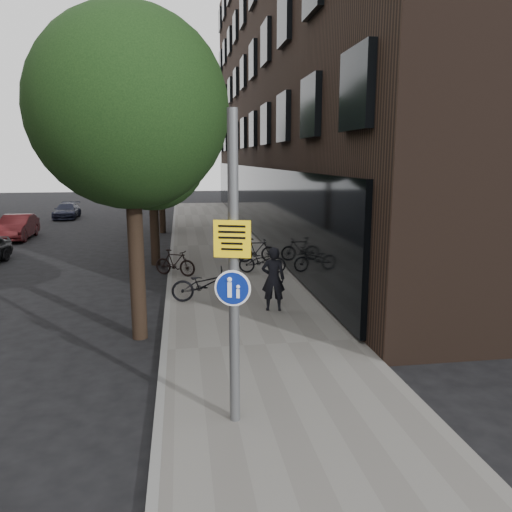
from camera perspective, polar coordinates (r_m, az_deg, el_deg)
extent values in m
plane|color=black|center=(8.45, 3.34, -18.96)|extent=(120.00, 120.00, 0.00)
cube|color=slate|center=(17.74, -2.55, -2.52)|extent=(4.50, 60.00, 0.12)
cube|color=slate|center=(17.65, -9.84, -2.72)|extent=(0.15, 60.00, 0.13)
cube|color=black|center=(31.20, 10.92, 19.69)|extent=(12.00, 40.00, 18.00)
cylinder|color=black|center=(11.99, -13.42, -1.89)|extent=(0.36, 0.36, 3.20)
sphere|color=black|center=(11.74, -14.26, 15.99)|extent=(4.40, 4.40, 4.40)
sphere|color=black|center=(12.46, -11.83, 11.19)|extent=(2.64, 2.64, 2.64)
cylinder|color=black|center=(20.35, -11.53, 3.44)|extent=(0.36, 0.36, 3.20)
sphere|color=black|center=(20.20, -11.94, 13.89)|extent=(5.00, 5.00, 5.00)
sphere|color=black|center=(20.96, -10.60, 11.10)|extent=(3.00, 3.00, 3.00)
cylinder|color=black|center=(29.28, -10.70, 5.74)|extent=(0.36, 0.36, 3.20)
sphere|color=black|center=(29.19, -10.97, 12.99)|extent=(5.00, 5.00, 5.00)
sphere|color=black|center=(29.96, -10.06, 11.06)|extent=(3.00, 3.00, 3.00)
cylinder|color=#595B5E|center=(7.54, -2.56, -1.95)|extent=(0.16, 0.16, 4.82)
cube|color=yellow|center=(7.44, -2.59, 2.07)|extent=(0.54, 0.20, 0.56)
cylinder|color=navy|center=(7.59, -2.54, -3.53)|extent=(0.47, 0.16, 0.49)
cylinder|color=white|center=(7.59, -2.54, -3.53)|extent=(0.54, 0.18, 0.56)
imported|color=black|center=(13.61, 1.98, -2.62)|extent=(0.70, 0.51, 1.77)
imported|color=black|center=(18.18, 0.73, -0.52)|extent=(1.80, 0.90, 0.90)
imported|color=black|center=(20.07, 0.09, 0.67)|extent=(1.61, 0.50, 0.96)
imported|color=black|center=(14.63, -5.93, -3.25)|extent=(1.93, 0.74, 1.00)
imported|color=black|center=(17.95, -9.24, -0.75)|extent=(1.59, 1.12, 0.94)
imported|color=maroon|center=(29.38, -25.62, 2.99)|extent=(1.48, 3.97, 1.30)
imported|color=#1B1E30|center=(38.32, -20.81, 4.85)|extent=(1.63, 3.81, 1.09)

